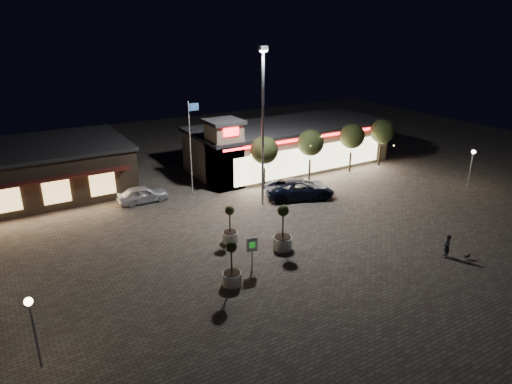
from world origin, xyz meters
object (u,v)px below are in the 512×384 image
white_sedan (143,194)px  planter_left (230,231)px  pickup_truck (300,189)px  pedestrian (447,246)px  planter_mid (232,271)px  valet_sign (252,247)px

white_sedan → planter_left: bearing=-162.9°
pickup_truck → pedestrian: size_ratio=3.83×
planter_left → planter_mid: bearing=-116.6°
planter_mid → planter_left: bearing=63.4°
pedestrian → pickup_truck: bearing=-139.8°
pedestrian → valet_sign: size_ratio=0.74×
valet_sign → planter_left: bearing=82.1°
white_sedan → planter_left: 10.44m
white_sedan → planter_mid: planter_mid is taller
white_sedan → pickup_truck: bearing=-115.0°
pickup_truck → pedestrian: (1.93, -13.13, -0.05)m
planter_left → planter_mid: planter_mid is taller
white_sedan → pedestrian: (13.61, -18.91, 0.07)m
white_sedan → valet_sign: (2.31, -13.90, 0.74)m
planter_left → valet_sign: 3.94m
planter_mid → valet_sign: bearing=26.7°
planter_left → planter_mid: 5.36m
pedestrian → white_sedan: bearing=-112.4°
white_sedan → pedestrian: 23.30m
planter_mid → pedestrian: bearing=-17.2°
white_sedan → pedestrian: size_ratio=2.68×
pickup_truck → valet_sign: valet_sign is taller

